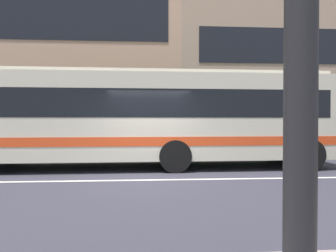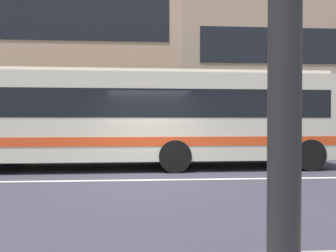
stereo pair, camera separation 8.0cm
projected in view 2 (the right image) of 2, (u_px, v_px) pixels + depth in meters
The scene contains 6 objects.
ground_plane at pixel (149, 180), 8.64m from camera, with size 160.00×160.00×0.00m, color #34333E.
lane_centre_line at pixel (149, 180), 8.64m from camera, with size 60.00×0.16×0.01m, color silver.
hedge_row_far at pixel (145, 143), 14.59m from camera, with size 21.32×1.10×1.17m, color #265824.
apartment_block_left at pixel (45, 56), 23.17m from camera, with size 18.59×11.74×12.41m.
apartment_block_right at pixel (336, 75), 24.65m from camera, with size 24.91×11.74×10.11m.
transit_bus at pixel (149, 116), 10.94m from camera, with size 12.15×2.79×3.20m.
Camera 2 is at (-0.08, -8.63, 1.60)m, focal length 34.52 mm.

